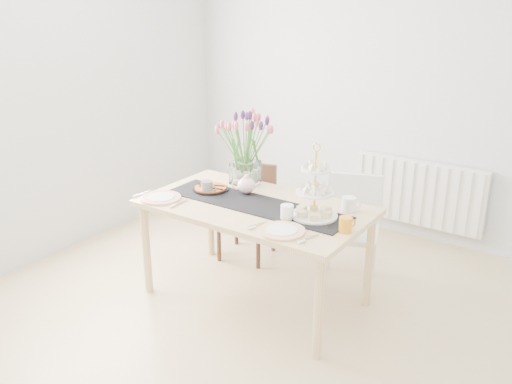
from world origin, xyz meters
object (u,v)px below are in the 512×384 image
Objects in this scene: plate_left at (161,198)px; chair_white at (352,221)px; tulip_vase at (245,138)px; mug_grey at (207,188)px; cream_jug at (349,204)px; cake_stand at (315,199)px; teapot at (246,185)px; chair_brown at (250,204)px; dining_table at (255,215)px; radiator at (418,193)px; mug_white at (287,212)px; plate_right at (282,231)px; mug_orange at (345,224)px; tart_tin at (211,189)px.

chair_white is at bearing 42.49° from plate_left.
tulip_vase is 0.49m from mug_grey.
cake_stand is at bearing -134.26° from cream_jug.
cream_jug is 0.96× the size of mug_grey.
cream_jug is (0.77, 0.12, -0.02)m from teapot.
chair_brown is 8.10× the size of cream_jug.
chair_brown is at bearing 127.81° from dining_table.
teapot is at bearing 169.51° from cake_stand.
cream_jug is at bearing -4.59° from tulip_vase.
chair_white is (0.92, 0.08, 0.03)m from chair_brown.
radiator is 1.05m from chair_white.
cream_jug is 0.97× the size of mug_white.
plate_left is at bearing 180.00° from plate_right.
cake_stand is 0.20m from mug_white.
mug_orange is 1.38m from plate_left.
plate_right is (-0.04, -0.98, 0.27)m from chair_white.
chair_brown is 7.74× the size of mug_grey.
cream_jug reaches higher than plate_right.
cake_stand is at bearing 3.37° from dining_table.
cream_jug is at bearing -89.52° from chair_white.
teapot is at bearing -116.82° from radiator.
teapot is (0.29, -0.46, 0.36)m from chair_brown.
tart_tin is (-0.90, 0.02, -0.12)m from cake_stand.
plate_left is (-0.21, -0.27, -0.04)m from mug_grey.
mug_grey is at bearing 123.50° from mug_orange.
chair_brown is 1.19× the size of tulip_vase.
tart_tin reaches higher than plate_left.
radiator is 2.05m from plate_right.
plate_right is at bearing -111.50° from chair_white.
plate_left is at bearing -112.08° from chair_brown.
mug_grey is at bearing 51.42° from plate_left.
plate_left is at bearing -156.20° from teapot.
tulip_vase is 0.98m from cream_jug.
cream_jug is 0.33× the size of plate_left.
cream_jug is at bearing -90.92° from radiator.
mug_orange is (0.11, -1.79, 0.35)m from radiator.
plate_right is at bearing 160.75° from mug_orange.
chair_white is (-0.18, -1.03, 0.04)m from radiator.
mug_orange is (0.29, -0.75, 0.31)m from chair_white.
chair_brown is 7.82× the size of mug_white.
radiator is 12.30× the size of mug_orange.
mug_white is (0.74, -0.08, -0.00)m from mug_grey.
chair_white is 1.06m from tulip_vase.
tart_tin is (0.03, -0.56, 0.31)m from chair_brown.
radiator is 4.06× the size of plate_right.
radiator is 1.50m from cream_jug.
teapot is at bearing 143.03° from plate_right.
mug_white is (-0.27, -0.37, 0.00)m from cream_jug.
tart_tin reaches higher than dining_table.
mug_grey is (-0.88, -0.05, -0.08)m from cake_stand.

